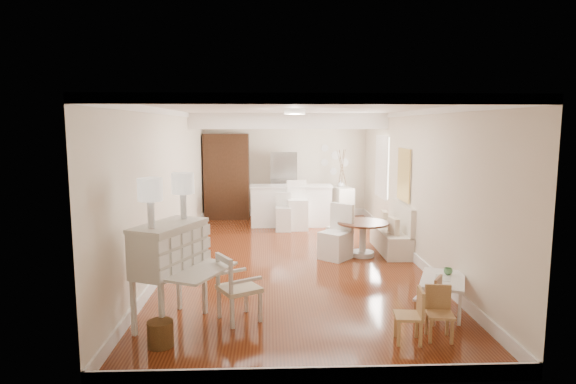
{
  "coord_description": "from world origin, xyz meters",
  "views": [
    {
      "loc": [
        -0.44,
        -8.87,
        2.51
      ],
      "look_at": [
        -0.09,
        0.3,
        1.25
      ],
      "focal_mm": 30.0,
      "sensor_mm": 36.0,
      "label": 1
    }
  ],
  "objects": [
    {
      "name": "branch_vase",
      "position": [
        1.46,
        3.78,
        0.99
      ],
      "size": [
        0.17,
        0.17,
        0.17
      ],
      "primitive_type": "imported",
      "rotation": [
        0.0,
        0.0,
        0.05
      ],
      "color": "silver",
      "rests_on": "sideboard"
    },
    {
      "name": "kids_chair_a",
      "position": [
        1.16,
        -3.59,
        0.33
      ],
      "size": [
        0.35,
        0.35,
        0.65
      ],
      "primitive_type": "cube",
      "rotation": [
        0.0,
        0.0,
        -1.69
      ],
      "color": "tan",
      "rests_on": "ground"
    },
    {
      "name": "kids_chair_c",
      "position": [
        1.55,
        -3.54,
        0.32
      ],
      "size": [
        0.35,
        0.35,
        0.64
      ],
      "primitive_type": "cube",
      "rotation": [
        0.0,
        0.0,
        -0.13
      ],
      "color": "tan",
      "rests_on": "ground"
    },
    {
      "name": "banquette",
      "position": [
        1.99,
        0.5,
        0.49
      ],
      "size": [
        0.52,
        1.6,
        0.98
      ],
      "primitive_type": "cube",
      "color": "silver",
      "rests_on": "ground"
    },
    {
      "name": "pantry_cabinet",
      "position": [
        -1.6,
        4.18,
        1.15
      ],
      "size": [
        1.2,
        0.6,
        2.3
      ],
      "primitive_type": "cube",
      "color": "#381E11",
      "rests_on": "ground"
    },
    {
      "name": "kids_table",
      "position": [
        1.9,
        -2.67,
        0.23
      ],
      "size": [
        0.87,
        1.07,
        0.46
      ],
      "primitive_type": "cube",
      "rotation": [
        0.0,
        0.0,
        -0.4
      ],
      "color": "white",
      "rests_on": "ground"
    },
    {
      "name": "bar_stool_left",
      "position": [
        -0.12,
        2.47,
        0.46
      ],
      "size": [
        0.37,
        0.37,
        0.92
      ],
      "primitive_type": "cube",
      "rotation": [
        0.0,
        0.0,
        -0.02
      ],
      "color": "white",
      "rests_on": "ground"
    },
    {
      "name": "breakfast_counter",
      "position": [
        0.1,
        3.1,
        0.52
      ],
      "size": [
        2.05,
        0.65,
        1.03
      ],
      "primitive_type": "cube",
      "color": "white",
      "rests_on": "ground"
    },
    {
      "name": "secretary_bureau",
      "position": [
        -1.7,
        -2.96,
        0.66
      ],
      "size": [
        1.37,
        1.38,
        1.31
      ],
      "primitive_type": "cube",
      "rotation": [
        0.0,
        0.0,
        -0.43
      ],
      "color": "silver",
      "rests_on": "ground"
    },
    {
      "name": "dining_table",
      "position": [
        1.36,
        0.16,
        0.34
      ],
      "size": [
        1.18,
        1.18,
        0.68
      ],
      "primitive_type": "cylinder",
      "rotation": [
        0.0,
        0.0,
        0.21
      ],
      "color": "#4E2919",
      "rests_on": "ground"
    },
    {
      "name": "wicker_basket",
      "position": [
        -1.7,
        -3.59,
        0.15
      ],
      "size": [
        0.39,
        0.39,
        0.3
      ],
      "primitive_type": "cylinder",
      "rotation": [
        0.0,
        0.0,
        0.39
      ],
      "color": "brown",
      "rests_on": "ground"
    },
    {
      "name": "sideboard",
      "position": [
        1.49,
        3.83,
        0.45
      ],
      "size": [
        0.57,
        1.0,
        0.9
      ],
      "primitive_type": "cube",
      "rotation": [
        0.0,
        0.0,
        0.17
      ],
      "color": "silver",
      "rests_on": "ground"
    },
    {
      "name": "bar_stool_right",
      "position": [
        0.23,
        2.62,
        0.6
      ],
      "size": [
        0.51,
        0.51,
        1.19
      ],
      "primitive_type": "cube",
      "rotation": [
        0.0,
        0.0,
        0.07
      ],
      "color": "white",
      "rests_on": "ground"
    },
    {
      "name": "kids_chair_b",
      "position": [
        1.59,
        -2.99,
        0.31
      ],
      "size": [
        0.41,
        0.41,
        0.62
      ],
      "primitive_type": "cube",
      "rotation": [
        0.0,
        0.0,
        -2.15
      ],
      "color": "#A9754D",
      "rests_on": "ground"
    },
    {
      "name": "slip_chair_far",
      "position": [
        1.01,
        0.93,
        0.42
      ],
      "size": [
        0.57,
        0.57,
        0.84
      ],
      "primitive_type": "cube",
      "rotation": [
        0.0,
        0.0,
        -2.3
      ],
      "color": "white",
      "rests_on": "ground"
    },
    {
      "name": "slip_chair_near",
      "position": [
        0.8,
        -0.01,
        0.52
      ],
      "size": [
        0.71,
        0.71,
        1.04
      ],
      "primitive_type": "cube",
      "rotation": [
        0.0,
        0.0,
        -0.72
      ],
      "color": "white",
      "rests_on": "ground"
    },
    {
      "name": "gustavian_armchair",
      "position": [
        -0.84,
        -2.87,
        0.44
      ],
      "size": [
        0.69,
        0.69,
        0.89
      ],
      "primitive_type": "cube",
      "rotation": [
        0.0,
        0.0,
        2.09
      ],
      "color": "silver",
      "rests_on": "ground"
    },
    {
      "name": "fridge",
      "position": [
        0.3,
        4.15,
        0.9
      ],
      "size": [
        0.75,
        0.65,
        1.8
      ],
      "primitive_type": "imported",
      "color": "silver",
      "rests_on": "ground"
    },
    {
      "name": "room",
      "position": [
        0.04,
        0.32,
        1.98
      ],
      "size": [
        9.0,
        9.04,
        2.82
      ],
      "color": "maroon",
      "rests_on": "ground"
    },
    {
      "name": "pencil_cup",
      "position": [
        2.03,
        -2.52,
        0.51
      ],
      "size": [
        0.12,
        0.12,
        0.09
      ],
      "primitive_type": "imported",
      "rotation": [
        0.0,
        0.0,
        -0.01
      ],
      "color": "#55925A",
      "rests_on": "kids_table"
    }
  ]
}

